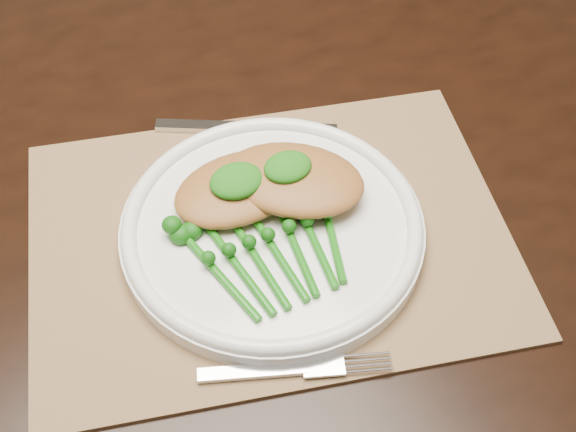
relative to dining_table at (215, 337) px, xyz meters
name	(u,v)px	position (x,y,z in m)	size (l,w,h in m)	color
dining_table	(215,337)	(0.00, 0.00, 0.00)	(1.69, 1.08, 0.75)	black
placemat	(270,236)	(0.03, -0.14, 0.37)	(0.47, 0.34, 0.00)	brown
dinner_plate	(272,227)	(0.03, -0.14, 0.39)	(0.30, 0.30, 0.03)	white
knife	(229,127)	(0.05, 0.02, 0.38)	(0.18, 0.11, 0.01)	silver
fork	(308,367)	(-0.01, -0.29, 0.38)	(0.16, 0.08, 0.01)	silver
chicken_fillet_left	(239,188)	(0.02, -0.09, 0.41)	(0.13, 0.09, 0.03)	#9A612C
chicken_fillet_right	(294,179)	(0.07, -0.11, 0.41)	(0.14, 0.10, 0.03)	#9A612C
pesto_dollop_left	(237,181)	(0.01, -0.10, 0.42)	(0.05, 0.05, 0.02)	#0F4C0A
pesto_dollop_right	(288,167)	(0.06, -0.11, 0.43)	(0.05, 0.04, 0.02)	#0F4C0A
broccolini_bundle	(277,253)	(0.02, -0.18, 0.40)	(0.14, 0.16, 0.04)	#125E0C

